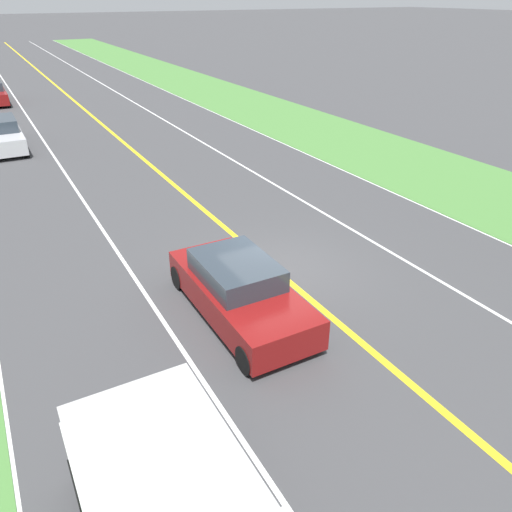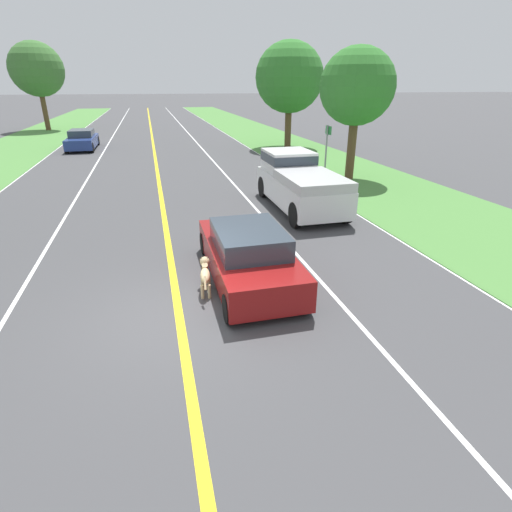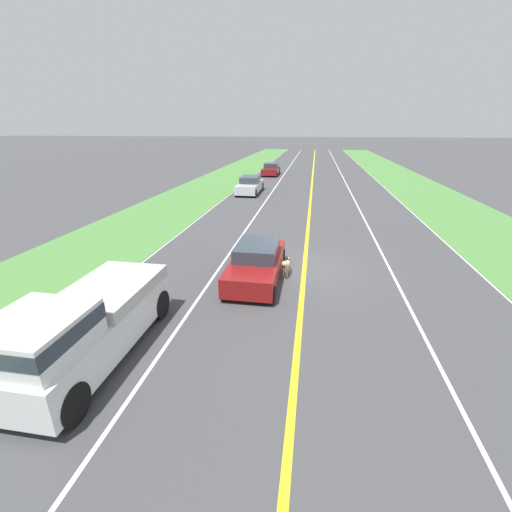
{
  "view_description": "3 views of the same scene",
  "coord_description": "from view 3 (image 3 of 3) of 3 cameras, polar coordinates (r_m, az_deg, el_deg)",
  "views": [
    {
      "loc": [
        6.2,
        10.03,
        6.73
      ],
      "look_at": [
        1.08,
        0.75,
        1.11
      ],
      "focal_mm": 35.0,
      "sensor_mm": 36.0,
      "label": 1
    },
    {
      "loc": [
        -0.23,
        -7.4,
        4.47
      ],
      "look_at": [
        1.91,
        0.91,
        0.75
      ],
      "focal_mm": 28.0,
      "sensor_mm": 36.0,
      "label": 2
    },
    {
      "loc": [
        -0.18,
        13.28,
        5.52
      ],
      "look_at": [
        1.87,
        1.05,
        0.83
      ],
      "focal_mm": 24.0,
      "sensor_mm": 36.0,
      "label": 3
    }
  ],
  "objects": [
    {
      "name": "car_trailing_near",
      "position": [
        30.89,
        -1.02,
        11.71
      ],
      "size": [
        1.81,
        4.78,
        1.44
      ],
      "color": "silver",
      "rests_on": "ground"
    },
    {
      "name": "centre_divider_line",
      "position": [
        14.38,
        8.07,
        -2.04
      ],
      "size": [
        0.18,
        160.0,
        0.01
      ],
      "primitive_type": "cube",
      "color": "yellow",
      "rests_on": "ground"
    },
    {
      "name": "lane_edge_line_right",
      "position": [
        16.07,
        -17.7,
        -0.37
      ],
      "size": [
        0.14,
        160.0,
        0.01
      ],
      "primitive_type": "cube",
      "color": "white",
      "rests_on": "ground"
    },
    {
      "name": "pickup_truck",
      "position": [
        9.45,
        -26.96,
        -10.29
      ],
      "size": [
        2.06,
        5.29,
        1.99
      ],
      "color": "silver",
      "rests_on": "ground"
    },
    {
      "name": "ego_car",
      "position": [
        13.11,
        0.12,
        -1.12
      ],
      "size": [
        1.84,
        4.47,
        1.37
      ],
      "color": "maroon",
      "rests_on": "ground"
    },
    {
      "name": "lane_edge_line_left",
      "position": [
        15.92,
        34.15,
        -3.32
      ],
      "size": [
        0.14,
        160.0,
        0.01
      ],
      "primitive_type": "cube",
      "color": "white",
      "rests_on": "ground"
    },
    {
      "name": "grass_verge_right",
      "position": [
        17.62,
        -26.45,
        0.27
      ],
      "size": [
        6.0,
        160.0,
        0.03
      ],
      "primitive_type": "cube",
      "color": "#4C843D",
      "rests_on": "ground"
    },
    {
      "name": "car_trailing_mid",
      "position": [
        42.87,
        2.52,
        14.21
      ],
      "size": [
        1.87,
        4.32,
        1.42
      ],
      "color": "maroon",
      "rests_on": "ground"
    },
    {
      "name": "lane_dash_oncoming",
      "position": [
        14.76,
        21.77,
        -2.78
      ],
      "size": [
        0.1,
        160.0,
        0.01
      ],
      "primitive_type": "cube",
      "color": "white",
      "rests_on": "ground"
    },
    {
      "name": "ground_plane",
      "position": [
        14.39,
        8.07,
        -2.06
      ],
      "size": [
        400.0,
        400.0,
        0.0
      ],
      "primitive_type": "plane",
      "color": "#424244"
    },
    {
      "name": "dog",
      "position": [
        13.41,
        5.05,
        -1.5
      ],
      "size": [
        0.34,
        1.21,
        0.76
      ],
      "rotation": [
        0.0,
        0.0,
        -0.13
      ],
      "color": "#D1B784",
      "rests_on": "ground"
    },
    {
      "name": "lane_dash_same_dir",
      "position": [
        14.85,
        -5.55,
        -1.19
      ],
      "size": [
        0.1,
        160.0,
        0.01
      ],
      "primitive_type": "cube",
      "color": "white",
      "rests_on": "ground"
    }
  ]
}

